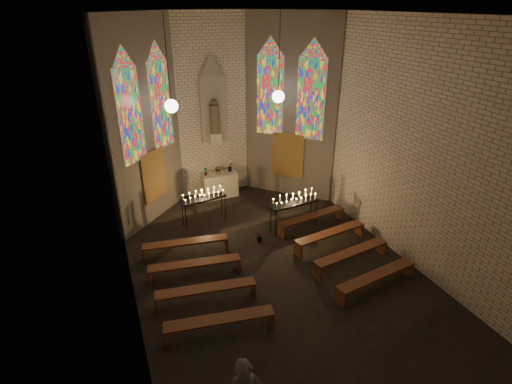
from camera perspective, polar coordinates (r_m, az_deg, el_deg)
floor at (r=12.12m, az=2.70°, el=-11.19°), size 12.00×12.00×0.00m
room at (r=13.32m, az=-3.05°, el=10.16°), size 8.22×12.43×7.00m
altar at (r=16.29m, az=-5.19°, el=1.00°), size 1.40×0.60×1.00m
flower_vase_left at (r=15.93m, az=-7.22°, el=2.93°), size 0.18×0.13×0.34m
flower_vase_center at (r=16.06m, az=-5.43°, el=3.22°), size 0.31×0.27×0.34m
flower_vase_right at (r=16.24m, az=-3.70°, el=3.65°), size 0.25×0.21×0.40m
aisle_flower_pot at (r=13.33m, az=0.50°, el=-6.44°), size 0.23×0.23×0.36m
votive_stand_left at (r=14.18m, az=-7.51°, el=-0.68°), size 1.67×0.63×1.20m
votive_stand_right at (r=13.65m, az=5.53°, el=-1.25°), size 1.81×0.61×1.30m
pew_left_0 at (r=12.76m, az=-10.04°, el=-7.30°), size 2.65×0.74×0.50m
pew_right_0 at (r=14.14m, az=8.04°, el=-3.62°), size 2.65×0.74×0.50m
pew_left_1 at (r=11.78m, az=-8.72°, el=-10.28°), size 2.65×0.74×0.50m
pew_right_1 at (r=13.27m, az=10.57°, el=-5.95°), size 2.65×0.74×0.50m
pew_left_2 at (r=10.85m, az=-7.14°, el=-13.78°), size 2.65×0.74×0.50m
pew_right_2 at (r=12.45m, az=13.48°, el=-8.57°), size 2.65×0.74×0.50m
pew_left_3 at (r=9.97m, az=-5.21°, el=-17.90°), size 2.65×0.74×0.50m
pew_right_3 at (r=11.69m, az=16.83°, el=-11.53°), size 2.65×0.74×0.50m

